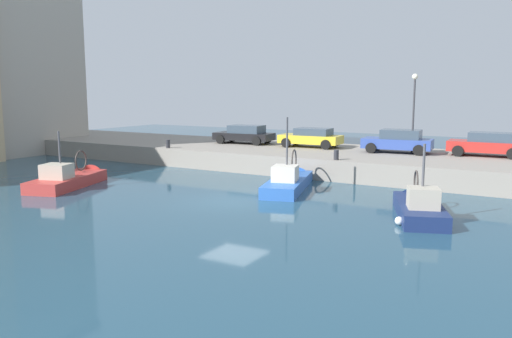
{
  "coord_description": "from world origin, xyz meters",
  "views": [
    {
      "loc": [
        -19.33,
        -12.41,
        4.99
      ],
      "look_at": [
        2.19,
        0.15,
        1.2
      ],
      "focal_mm": 36.1,
      "sensor_mm": 36.0,
      "label": 1
    }
  ],
  "objects": [
    {
      "name": "water_surface",
      "position": [
        0.0,
        0.0,
        0.0
      ],
      "size": [
        80.0,
        80.0,
        0.0
      ],
      "primitive_type": "plane",
      "color": "navy",
      "rests_on": "ground"
    },
    {
      "name": "quay_wall",
      "position": [
        11.5,
        0.0,
        0.6
      ],
      "size": [
        9.0,
        56.0,
        1.2
      ],
      "primitive_type": "cube",
      "color": "gray",
      "rests_on": "ground"
    },
    {
      "name": "fishing_boat_blue",
      "position": [
        4.14,
        -0.72,
        0.11
      ],
      "size": [
        6.73,
        3.29,
        4.46
      ],
      "color": "#2D60B7",
      "rests_on": "ground"
    },
    {
      "name": "fishing_boat_red",
      "position": [
        -0.99,
        9.67,
        0.1
      ],
      "size": [
        6.11,
        3.53,
        3.81
      ],
      "color": "#BC3833",
      "rests_on": "ground"
    },
    {
      "name": "fishing_boat_navy",
      "position": [
        1.55,
        -7.83,
        0.11
      ],
      "size": [
        5.75,
        3.37,
        3.74
      ],
      "color": "navy",
      "rests_on": "ground"
    },
    {
      "name": "parked_car_blue",
      "position": [
        12.37,
        -4.08,
        1.94
      ],
      "size": [
        2.29,
        4.29,
        1.44
      ],
      "color": "#334C9E",
      "rests_on": "quay_wall"
    },
    {
      "name": "parked_car_red",
      "position": [
        13.28,
        -9.04,
        1.92
      ],
      "size": [
        2.05,
        4.27,
        1.4
      ],
      "color": "red",
      "rests_on": "quay_wall"
    },
    {
      "name": "parked_car_black",
      "position": [
        12.44,
        7.07,
        1.89
      ],
      "size": [
        2.32,
        4.41,
        1.34
      ],
      "color": "black",
      "rests_on": "quay_wall"
    },
    {
      "name": "parked_car_yellow",
      "position": [
        12.62,
        1.88,
        1.88
      ],
      "size": [
        2.22,
        4.25,
        1.3
      ],
      "color": "gold",
      "rests_on": "quay_wall"
    },
    {
      "name": "mooring_bollard_south",
      "position": [
        7.35,
        -2.0,
        1.48
      ],
      "size": [
        0.28,
        0.28,
        0.55
      ],
      "primitive_type": "cylinder",
      "color": "#2D2D33",
      "rests_on": "quay_wall"
    },
    {
      "name": "mooring_bollard_mid",
      "position": [
        7.35,
        10.0,
        1.48
      ],
      "size": [
        0.28,
        0.28,
        0.55
      ],
      "primitive_type": "cylinder",
      "color": "#2D2D33",
      "rests_on": "quay_wall"
    },
    {
      "name": "quay_streetlamp",
      "position": [
        13.0,
        -4.77,
        4.45
      ],
      "size": [
        0.36,
        0.36,
        4.83
      ],
      "color": "#38383D",
      "rests_on": "quay_wall"
    },
    {
      "name": "waterfront_building_west",
      "position": [
        6.8,
        26.65,
        8.17
      ],
      "size": [
        9.66,
        9.36,
        16.3
      ],
      "color": "#B2A899",
      "rests_on": "ground"
    }
  ]
}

